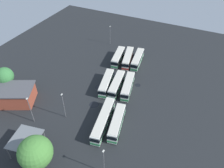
{
  "coord_description": "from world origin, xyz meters",
  "views": [
    {
      "loc": [
        49.45,
        21.79,
        46.72
      ],
      "look_at": [
        0.29,
        -1.64,
        1.54
      ],
      "focal_mm": 35.96,
      "sensor_mm": 36.0,
      "label": 1
    }
  ],
  "objects_px": {
    "bus_row1_slot1": "(117,84)",
    "lamp_post_by_building": "(110,34)",
    "maintenance_shelter": "(25,139)",
    "bus_row2_slot1": "(103,120)",
    "bus_row0_slot1": "(128,58)",
    "bus_row2_slot2": "(117,123)",
    "tree_east_edge": "(35,153)",
    "lamp_post_near_entrance": "(104,161)",
    "bus_row1_slot0": "(106,83)",
    "lamp_post_far_corner": "(64,105)",
    "tree_west_edge": "(5,76)",
    "bus_row0_slot2": "(137,59)",
    "bus_row1_slot2": "(128,86)",
    "bus_row0_slot0": "(118,57)",
    "depot_building": "(13,95)",
    "lamp_post_mid_lot": "(30,109)"
  },
  "relations": [
    {
      "from": "bus_row0_slot0",
      "to": "bus_row2_slot1",
      "type": "relative_size",
      "value": 0.75
    },
    {
      "from": "bus_row1_slot0",
      "to": "lamp_post_far_corner",
      "type": "relative_size",
      "value": 1.37
    },
    {
      "from": "lamp_post_near_entrance",
      "to": "bus_row1_slot2",
      "type": "bearing_deg",
      "value": -168.14
    },
    {
      "from": "tree_west_edge",
      "to": "bus_row0_slot2",
      "type": "bearing_deg",
      "value": 134.9
    },
    {
      "from": "bus_row1_slot0",
      "to": "tree_west_edge",
      "type": "relative_size",
      "value": 1.4
    },
    {
      "from": "bus_row1_slot0",
      "to": "tree_west_edge",
      "type": "height_order",
      "value": "tree_west_edge"
    },
    {
      "from": "bus_row0_slot2",
      "to": "tree_west_edge",
      "type": "distance_m",
      "value": 44.23
    },
    {
      "from": "bus_row2_slot1",
      "to": "depot_building",
      "type": "xyz_separation_m",
      "value": [
        3.4,
        -27.9,
        0.65
      ]
    },
    {
      "from": "bus_row1_slot0",
      "to": "bus_row1_slot1",
      "type": "height_order",
      "value": "same"
    },
    {
      "from": "lamp_post_mid_lot",
      "to": "lamp_post_by_building",
      "type": "bearing_deg",
      "value": 179.82
    },
    {
      "from": "bus_row2_slot2",
      "to": "lamp_post_near_entrance",
      "type": "height_order",
      "value": "lamp_post_near_entrance"
    },
    {
      "from": "maintenance_shelter",
      "to": "lamp_post_by_building",
      "type": "distance_m",
      "value": 54.62
    },
    {
      "from": "bus_row1_slot1",
      "to": "depot_building",
      "type": "bearing_deg",
      "value": -53.96
    },
    {
      "from": "bus_row0_slot0",
      "to": "lamp_post_near_entrance",
      "type": "bearing_deg",
      "value": 20.33
    },
    {
      "from": "bus_row2_slot1",
      "to": "bus_row0_slot1",
      "type": "bearing_deg",
      "value": -169.74
    },
    {
      "from": "bus_row0_slot0",
      "to": "bus_row2_slot2",
      "type": "relative_size",
      "value": 0.96
    },
    {
      "from": "maintenance_shelter",
      "to": "bus_row0_slot0",
      "type": "bearing_deg",
      "value": 175.21
    },
    {
      "from": "bus_row0_slot0",
      "to": "depot_building",
      "type": "bearing_deg",
      "value": -30.14
    },
    {
      "from": "bus_row1_slot2",
      "to": "lamp_post_near_entrance",
      "type": "distance_m",
      "value": 28.22
    },
    {
      "from": "bus_row2_slot1",
      "to": "maintenance_shelter",
      "type": "relative_size",
      "value": 1.82
    },
    {
      "from": "lamp_post_by_building",
      "to": "bus_row1_slot1",
      "type": "bearing_deg",
      "value": 29.93
    },
    {
      "from": "bus_row0_slot0",
      "to": "tree_east_edge",
      "type": "distance_m",
      "value": 46.91
    },
    {
      "from": "bus_row2_slot2",
      "to": "tree_east_edge",
      "type": "height_order",
      "value": "tree_east_edge"
    },
    {
      "from": "bus_row1_slot0",
      "to": "maintenance_shelter",
      "type": "height_order",
      "value": "maintenance_shelter"
    },
    {
      "from": "bus_row2_slot2",
      "to": "lamp_post_near_entrance",
      "type": "relative_size",
      "value": 1.42
    },
    {
      "from": "bus_row1_slot0",
      "to": "bus_row1_slot2",
      "type": "height_order",
      "value": "same"
    },
    {
      "from": "bus_row0_slot1",
      "to": "tree_east_edge",
      "type": "bearing_deg",
      "value": -1.45
    },
    {
      "from": "maintenance_shelter",
      "to": "bus_row1_slot2",
      "type": "bearing_deg",
      "value": 156.4
    },
    {
      "from": "depot_building",
      "to": "tree_east_edge",
      "type": "distance_m",
      "value": 25.73
    },
    {
      "from": "bus_row0_slot0",
      "to": "tree_west_edge",
      "type": "height_order",
      "value": "tree_west_edge"
    },
    {
      "from": "bus_row1_slot2",
      "to": "maintenance_shelter",
      "type": "xyz_separation_m",
      "value": [
        30.17,
        -13.18,
        2.25
      ]
    },
    {
      "from": "tree_west_edge",
      "to": "bus_row2_slot1",
      "type": "bearing_deg",
      "value": 90.36
    },
    {
      "from": "lamp_post_far_corner",
      "to": "tree_west_edge",
      "type": "bearing_deg",
      "value": -94.63
    },
    {
      "from": "bus_row0_slot1",
      "to": "lamp_post_by_building",
      "type": "relative_size",
      "value": 1.5
    },
    {
      "from": "maintenance_shelter",
      "to": "lamp_post_mid_lot",
      "type": "xyz_separation_m",
      "value": [
        -7.52,
        -4.83,
        0.61
      ]
    },
    {
      "from": "bus_row0_slot2",
      "to": "tree_east_edge",
      "type": "distance_m",
      "value": 48.74
    },
    {
      "from": "bus_row1_slot0",
      "to": "bus_row1_slot1",
      "type": "bearing_deg",
      "value": 102.59
    },
    {
      "from": "bus_row2_slot2",
      "to": "tree_west_edge",
      "type": "height_order",
      "value": "tree_west_edge"
    },
    {
      "from": "bus_row0_slot1",
      "to": "bus_row2_slot1",
      "type": "bearing_deg",
      "value": 10.26
    },
    {
      "from": "bus_row0_slot0",
      "to": "tree_west_edge",
      "type": "bearing_deg",
      "value": -39.5
    },
    {
      "from": "bus_row0_slot2",
      "to": "tree_west_edge",
      "type": "bearing_deg",
      "value": -45.1
    },
    {
      "from": "bus_row0_slot0",
      "to": "bus_row1_slot2",
      "type": "xyz_separation_m",
      "value": [
        13.72,
        9.5,
        0.0
      ]
    },
    {
      "from": "bus_row1_slot2",
      "to": "tree_east_edge",
      "type": "bearing_deg",
      "value": -12.37
    },
    {
      "from": "tree_east_edge",
      "to": "tree_west_edge",
      "type": "xyz_separation_m",
      "value": [
        -17.19,
        -26.56,
        -0.9
      ]
    },
    {
      "from": "bus_row1_slot1",
      "to": "lamp_post_mid_lot",
      "type": "height_order",
      "value": "lamp_post_mid_lot"
    },
    {
      "from": "depot_building",
      "to": "maintenance_shelter",
      "type": "bearing_deg",
      "value": 53.58
    },
    {
      "from": "lamp_post_by_building",
      "to": "lamp_post_near_entrance",
      "type": "distance_m",
      "value": 56.89
    },
    {
      "from": "lamp_post_by_building",
      "to": "lamp_post_near_entrance",
      "type": "relative_size",
      "value": 0.97
    },
    {
      "from": "bus_row1_slot1",
      "to": "lamp_post_by_building",
      "type": "bearing_deg",
      "value": -150.07
    },
    {
      "from": "maintenance_shelter",
      "to": "lamp_post_near_entrance",
      "type": "distance_m",
      "value": 19.15
    }
  ]
}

